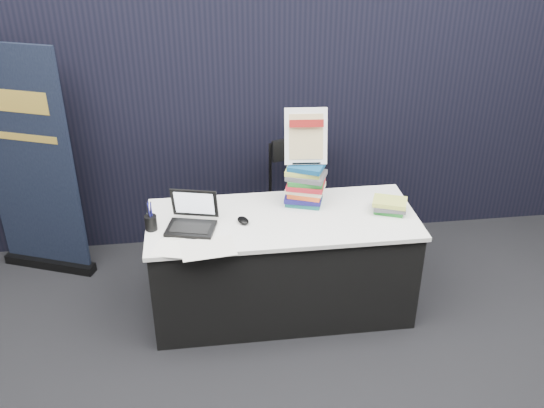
{
  "coord_description": "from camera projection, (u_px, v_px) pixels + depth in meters",
  "views": [
    {
      "loc": [
        -0.52,
        -2.91,
        2.79
      ],
      "look_at": [
        -0.07,
        0.55,
        0.86
      ],
      "focal_mm": 40.0,
      "sensor_mm": 36.0,
      "label": 1
    }
  ],
  "objects": [
    {
      "name": "pen_cup",
      "position": [
        151.0,
        223.0,
        3.88
      ],
      "size": [
        0.09,
        0.09,
        0.1
      ],
      "primitive_type": "cylinder",
      "rotation": [
        0.0,
        0.0,
        0.17
      ],
      "color": "black",
      "rests_on": "display_table"
    },
    {
      "name": "brochure_right",
      "position": [
        189.0,
        230.0,
        3.9
      ],
      "size": [
        0.28,
        0.22,
        0.0
      ],
      "primitive_type": "cube",
      "rotation": [
        0.0,
        0.0,
        0.13
      ],
      "color": "silver",
      "rests_on": "display_table"
    },
    {
      "name": "mouse",
      "position": [
        243.0,
        220.0,
        3.98
      ],
      "size": [
        0.1,
        0.12,
        0.03
      ],
      "primitive_type": "ellipsoid",
      "rotation": [
        0.0,
        0.0,
        0.39
      ],
      "color": "black",
      "rests_on": "display_table"
    },
    {
      "name": "drape_partition",
      "position": [
        264.0,
        101.0,
        4.74
      ],
      "size": [
        6.0,
        0.08,
        2.4
      ],
      "primitive_type": "cube",
      "color": "black",
      "rests_on": "floor"
    },
    {
      "name": "brochure_mid",
      "position": [
        176.0,
        249.0,
        3.7
      ],
      "size": [
        0.31,
        0.25,
        0.0
      ],
      "primitive_type": "cube",
      "rotation": [
        0.0,
        0.0,
        -0.27
      ],
      "color": "white",
      "rests_on": "display_table"
    },
    {
      "name": "floor",
      "position": [
        294.0,
        359.0,
        3.93
      ],
      "size": [
        8.0,
        8.0,
        0.0
      ],
      "primitive_type": "plane",
      "color": "black",
      "rests_on": "ground"
    },
    {
      "name": "book_stack_short",
      "position": [
        390.0,
        205.0,
        4.1
      ],
      "size": [
        0.25,
        0.22,
        0.09
      ],
      "rotation": [
        0.0,
        0.0,
        -0.35
      ],
      "color": "#1F7529",
      "rests_on": "display_table"
    },
    {
      "name": "laptop",
      "position": [
        190.0,
        219.0,
        3.91
      ],
      "size": [
        0.35,
        0.32,
        0.23
      ],
      "rotation": [
        0.0,
        0.0,
        -0.25
      ],
      "color": "black",
      "rests_on": "display_table"
    },
    {
      "name": "info_sign",
      "position": [
        306.0,
        137.0,
        4.01
      ],
      "size": [
        0.29,
        0.15,
        0.39
      ],
      "rotation": [
        0.0,
        0.0,
        -0.08
      ],
      "color": "black",
      "rests_on": "book_stack_tall"
    },
    {
      "name": "brochure_left",
      "position": [
        208.0,
        248.0,
        3.71
      ],
      "size": [
        0.36,
        0.27,
        0.0
      ],
      "primitive_type": "cube",
      "rotation": [
        0.0,
        0.0,
        0.12
      ],
      "color": "white",
      "rests_on": "display_table"
    },
    {
      "name": "stacking_chair",
      "position": [
        300.0,
        198.0,
        4.7
      ],
      "size": [
        0.56,
        0.57,
        0.99
      ],
      "rotation": [
        0.0,
        0.0,
        0.29
      ],
      "color": "black",
      "rests_on": "floor"
    },
    {
      "name": "display_table",
      "position": [
        282.0,
        264.0,
        4.22
      ],
      "size": [
        1.8,
        0.75,
        0.75
      ],
      "color": "black",
      "rests_on": "floor"
    },
    {
      "name": "book_stack_tall",
      "position": [
        305.0,
        184.0,
        4.14
      ],
      "size": [
        0.3,
        0.27,
        0.3
      ],
      "rotation": [
        0.0,
        0.0,
        -0.38
      ],
      "color": "#195F5B",
      "rests_on": "display_table"
    },
    {
      "name": "pullup_banner",
      "position": [
        33.0,
        177.0,
        4.48
      ],
      "size": [
        0.74,
        0.37,
        1.79
      ],
      "rotation": [
        0.0,
        0.0,
        -0.38
      ],
      "color": "black",
      "rests_on": "floor"
    }
  ]
}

